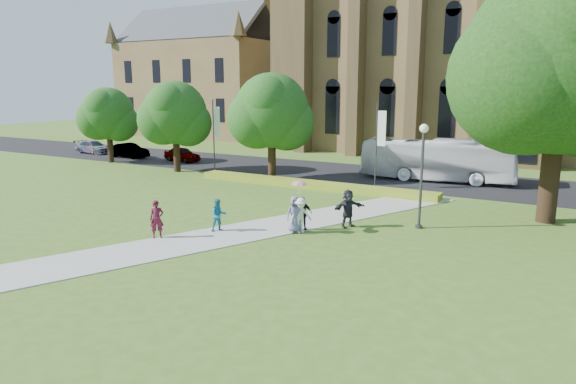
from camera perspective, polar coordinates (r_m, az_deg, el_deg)
The scene contains 24 objects.
ground at distance 24.29m, azimuth -7.37°, elevation -5.25°, with size 160.00×160.00×0.00m, color #3F621D.
road at distance 41.62m, azimuth 9.27°, elevation 1.81°, with size 160.00×10.00×0.02m, color black.
footpath at distance 25.06m, azimuth -6.00°, elevation -4.64°, with size 3.20×30.00×0.04m, color #B2B2A8.
flower_hedge at distance 36.21m, azimuth 2.58°, elevation 0.83°, with size 18.00×1.40×0.45m, color #ABAC22.
cathedral at distance 58.73m, azimuth 26.44°, elevation 16.33°, with size 52.60×18.25×28.00m.
building_west at distance 77.31m, azimuth -9.28°, elevation 13.15°, with size 22.00×14.00×18.30m.
streetlamp at distance 26.16m, azimuth 14.68°, elevation 3.08°, with size 0.44×0.44×5.24m.
large_tree at distance 29.61m, azimuth 28.16°, elevation 12.92°, with size 9.60×9.60×13.20m.
street_tree_0 at distance 43.66m, azimuth -12.45°, elevation 8.58°, with size 5.20×5.20×7.50m.
street_tree_1 at distance 38.68m, azimuth -1.83°, elevation 8.99°, with size 5.60×5.60×8.05m.
street_tree_2 at distance 50.76m, azimuth -19.37°, elevation 8.20°, with size 4.80×4.80×6.95m.
banner_pole_0 at distance 35.98m, azimuth 9.96°, elevation 5.69°, with size 0.70×0.10×6.00m.
banner_pole_1 at distance 42.70m, azimuth -8.14°, elevation 6.67°, with size 0.70×0.10×6.00m.
tour_coach at distance 40.22m, azimuth 16.25°, elevation 3.44°, with size 2.64×11.30×3.15m, color white.
car_0 at distance 49.85m, azimuth -11.68°, elevation 4.13°, with size 1.58×3.94×1.34m, color gray.
car_1 at distance 53.67m, azimuth -17.24°, elevation 4.42°, with size 1.51×4.32×1.42m, color gray.
car_2 at distance 58.55m, azimuth -20.80°, elevation 4.69°, with size 1.84×4.52×1.31m, color gray.
pedestrian_0 at distance 24.80m, azimuth -14.38°, elevation -2.94°, with size 0.65×0.43×1.79m, color #4E1223.
pedestrian_1 at distance 25.36m, azimuth -7.73°, elevation -2.57°, with size 0.78×0.61×1.60m, color teal.
pedestrian_2 at distance 24.86m, azimuth 1.41°, elevation -2.61°, with size 1.11×0.64×1.72m, color white.
pedestrian_3 at distance 25.41m, azimuth 1.60°, elevation -2.38°, with size 0.96×0.40×1.64m, color black.
pedestrian_4 at distance 24.95m, azimuth 0.77°, elevation -2.47°, with size 0.87×0.57×1.79m, color slate.
pedestrian_5 at distance 26.10m, azimuth 6.69°, elevation -1.78°, with size 1.77×0.56×1.91m, color #25242B.
parasol at distance 24.68m, azimuth 1.26°, elevation 0.30°, with size 0.76×0.76×0.67m, color #E4A1A7.
Camera 1 is at (14.00, -18.56, 7.04)m, focal length 32.00 mm.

